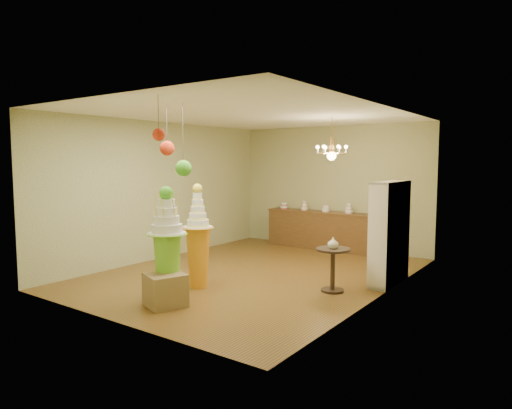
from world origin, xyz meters
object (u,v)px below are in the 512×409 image
Objects in this scene: sideboard at (326,230)px; pedestal_green at (167,253)px; pedestal_orange at (198,248)px; round_table at (333,264)px.

pedestal_green is at bearing -90.37° from sideboard.
sideboard is (0.03, 5.19, -0.28)m from pedestal_green.
pedestal_orange is 2.27m from round_table.
pedestal_orange is at bearing 101.80° from pedestal_green.
pedestal_orange is at bearing -92.87° from sideboard.
sideboard reaches higher than round_table.
pedestal_green is 1.00× the size of pedestal_orange.
pedestal_green is 0.58× the size of sideboard.
pedestal_green is 2.68m from round_table.
pedestal_orange is 0.58× the size of sideboard.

